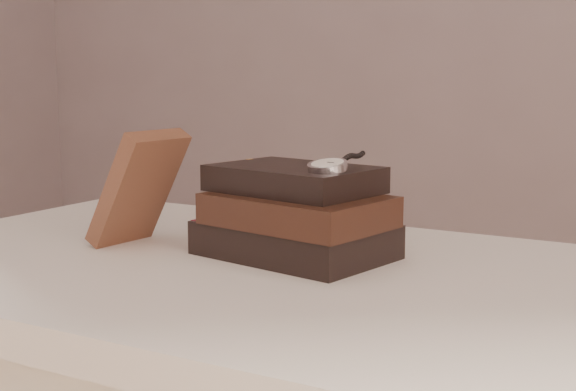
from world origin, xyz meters
The scene contains 5 objects.
table centered at (0.00, 0.35, 0.66)m, with size 1.00×0.60×0.75m.
book_stack centered at (0.02, 0.40, 0.80)m, with size 0.25×0.19×0.11m.
journal centered at (-0.18, 0.36, 0.83)m, with size 0.02×0.10×0.16m, color #46261B.
pocket_watch centered at (0.08, 0.39, 0.87)m, with size 0.05×0.15×0.02m.
eyeglasses centered at (-0.04, 0.49, 0.81)m, with size 0.11×0.12×0.04m.
Camera 1 is at (0.49, -0.43, 0.97)m, focal length 49.85 mm.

